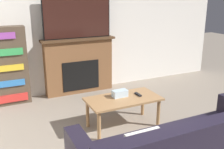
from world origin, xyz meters
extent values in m
cube|color=silver|center=(0.00, 3.66, 1.35)|extent=(6.30, 0.06, 2.70)
cube|color=brown|center=(-0.19, 3.52, 0.53)|extent=(1.34, 0.22, 1.05)
cube|color=black|center=(-0.19, 3.41, 0.37)|extent=(0.74, 0.01, 0.58)
cube|color=#4C331E|center=(-0.19, 3.50, 1.07)|extent=(1.44, 0.28, 0.04)
cube|color=black|center=(-0.19, 3.50, 1.49)|extent=(1.31, 0.03, 0.79)
cube|color=#331914|center=(-0.19, 3.49, 1.49)|extent=(1.27, 0.01, 0.76)
cube|color=black|center=(-0.09, 0.20, 0.63)|extent=(2.21, 0.16, 0.42)
cube|color=silver|center=(-0.59, 0.47, 0.56)|extent=(0.36, 0.14, 0.28)
cube|color=#A87A4C|center=(-0.09, 1.84, 0.44)|extent=(1.07, 0.55, 0.03)
cylinder|color=#A87A4C|center=(-0.56, 1.62, 0.21)|extent=(0.05, 0.05, 0.42)
cylinder|color=#A87A4C|center=(0.39, 1.62, 0.21)|extent=(0.05, 0.05, 0.42)
cylinder|color=#A87A4C|center=(-0.56, 2.05, 0.21)|extent=(0.05, 0.05, 0.42)
cylinder|color=#A87A4C|center=(0.39, 2.05, 0.21)|extent=(0.05, 0.05, 0.42)
cube|color=silver|center=(-0.11, 1.90, 0.50)|extent=(0.22, 0.12, 0.10)
cube|color=black|center=(0.17, 1.84, 0.46)|extent=(0.04, 0.15, 0.02)
cube|color=#4C3D2D|center=(-1.54, 3.50, 0.69)|extent=(0.76, 0.26, 1.38)
cube|color=red|center=(-1.54, 3.36, 0.14)|extent=(0.64, 0.03, 0.14)
cube|color=#2D70B7|center=(-1.54, 3.36, 0.41)|extent=(0.58, 0.03, 0.11)
cube|color=gold|center=(-1.54, 3.36, 0.69)|extent=(0.59, 0.03, 0.10)
cube|color=green|center=(-1.54, 3.36, 0.97)|extent=(0.62, 0.03, 0.11)
cube|color=purple|center=(-1.54, 3.36, 1.24)|extent=(0.43, 0.03, 0.11)
camera|label=1|loc=(-1.76, -1.28, 1.88)|focal=42.00mm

